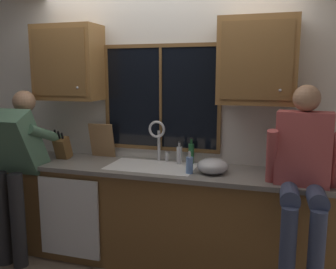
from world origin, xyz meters
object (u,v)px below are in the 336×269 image
Objects in this scene: bottle_green_glass at (191,153)px; person_sitting_on_counter at (304,164)px; soap_dispenser at (189,165)px; mixing_bowl at (213,166)px; bottle_tall_clear at (179,155)px; knife_block at (63,148)px; person_standing at (15,160)px; cutting_board at (102,140)px.

person_sitting_on_counter is at bearing -26.32° from bottle_green_glass.
bottle_green_glass is at bearing 153.68° from person_sitting_on_counter.
mixing_bowl is at bearing 21.24° from soap_dispenser.
bottle_tall_clear is (-1.06, 0.44, -0.10)m from person_sitting_on_counter.
person_sitting_on_counter reaches higher than knife_block.
person_standing is at bearing -160.43° from bottle_green_glass.
bottle_green_glass reaches higher than bottle_tall_clear.
bottle_tall_clear reaches higher than mixing_bowl.
mixing_bowl is (1.52, -0.08, -0.05)m from knife_block.
person_sitting_on_counter is (2.49, 0.07, 0.13)m from person_standing.
bottle_green_glass reaches higher than soap_dispenser.
bottle_green_glass is (-0.96, 0.48, -0.08)m from person_sitting_on_counter.
person_sitting_on_counter reaches higher than bottle_tall_clear.
bottle_tall_clear is (0.83, -0.05, -0.08)m from cutting_board.
soap_dispenser is at bearing 170.98° from person_sitting_on_counter.
knife_block is 0.92× the size of cutting_board.
cutting_board is 1.40× the size of bottle_green_glass.
person_sitting_on_counter reaches higher than mixing_bowl.
person_sitting_on_counter is 5.84× the size of bottle_tall_clear.
bottle_tall_clear is (1.16, 0.14, -0.02)m from knife_block.
person_standing is at bearing -126.15° from knife_block.
knife_block is at bearing -171.96° from bottle_green_glass.
person_sitting_on_counter is 3.92× the size of knife_block.
person_standing is 1.61m from soap_dispenser.
bottle_tall_clear is at bearing 119.98° from soap_dispenser.
bottle_green_glass is (1.53, 0.55, 0.05)m from person_standing.
person_sitting_on_counter is 2.25m from knife_block.
mixing_bowl is at bearing -12.87° from cutting_board.
cutting_board reaches higher than knife_block.
soap_dispenser is at bearing -60.02° from bottle_tall_clear.
cutting_board is at bearing 161.04° from soap_dispenser.
knife_block is 0.39m from cutting_board.
mixing_bowl is at bearing -31.97° from bottle_tall_clear.
cutting_board is (0.34, 0.19, 0.06)m from knife_block.
person_standing is 0.83m from cutting_board.
soap_dispenser is (-0.19, -0.07, 0.02)m from mixing_bowl.
person_standing is 6.44× the size of bottle_green_glass.
bottle_tall_clear is at bearing -3.35° from cutting_board.
knife_block reaches higher than soap_dispenser.
person_sitting_on_counter is 1.15m from bottle_tall_clear.
bottle_green_glass reaches higher than mixing_bowl.
mixing_bowl is 1.24× the size of bottle_tall_clear.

